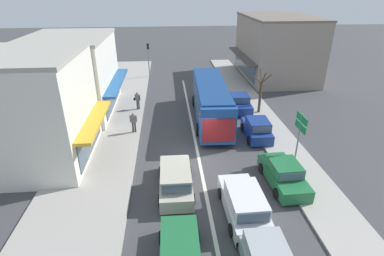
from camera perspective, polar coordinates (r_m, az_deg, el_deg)
The scene contains 19 objects.
ground_plane at distance 20.41m, azimuth 1.25°, elevation -5.58°, with size 140.00×140.00×0.00m, color #3F3F42.
lane_centre_line at distance 23.90m, azimuth 0.24°, elevation -0.60°, with size 0.20×28.00×0.01m, color silver.
sidewalk_left at distance 26.05m, azimuth -15.24°, elevation 0.93°, with size 5.20×44.00×0.14m, color #A39E96.
kerb_right at distance 26.86m, azimuth 13.15°, elevation 1.91°, with size 2.80×44.00×0.12m, color #A39E96.
shopfront_corner_near at distance 21.04m, azimuth -27.67°, elevation 3.04°, with size 7.10×7.22×7.07m.
shopfront_mid_block at distance 28.56m, azimuth -21.81°, elevation 9.24°, with size 7.61×9.25×6.75m.
building_right_far at distance 39.10m, azimuth 15.75°, elevation 14.56°, with size 8.57×11.56×7.29m.
city_bus at distance 25.37m, azimuth 3.59°, elevation 5.57°, with size 3.05×10.95×3.23m.
wagon_adjacent_lane_lead at distance 15.55m, azimuth 9.84°, elevation -14.05°, with size 2.00×4.53×1.58m.
wagon_queue_gap_filler at distance 17.01m, azimuth -3.13°, elevation -9.74°, with size 1.96×4.51×1.58m.
hatchback_queue_far_back at distance 13.27m, azimuth -2.29°, elevation -22.50°, with size 1.87×3.73×1.54m.
parked_sedan_kerb_front at distance 18.32m, azimuth 17.04°, elevation -8.42°, with size 1.99×4.25×1.47m.
parked_hatchback_kerb_second at distance 23.16m, azimuth 12.24°, elevation -0.18°, with size 1.89×3.74×1.54m.
parked_sedan_kerb_third at distance 28.27m, azimuth 8.99°, elevation 4.82°, with size 2.00×4.25×1.47m.
traffic_light_downstreet at distance 37.84m, azimuth -8.31°, elevation 13.66°, with size 0.33×0.24×4.20m.
directional_road_sign at distance 19.45m, azimuth 19.96°, elevation 0.13°, with size 0.10×1.40×3.60m.
street_tree_right at distance 27.28m, azimuth 12.90°, elevation 6.39°, with size 1.83×1.69×4.03m.
pedestrian_with_handbag_near at distance 27.97m, azimuth -10.34°, elevation 5.37°, with size 0.64×0.43×1.63m.
pedestrian_browsing_midblock at distance 23.52m, azimuth -11.08°, elevation 1.30°, with size 0.57×0.27×1.63m.
Camera 1 is at (-1.93, -17.33, 10.60)m, focal length 28.00 mm.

